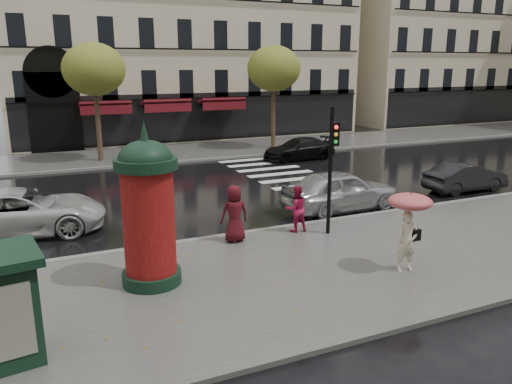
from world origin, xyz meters
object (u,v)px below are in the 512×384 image
car_silver (341,190)px  car_white (20,212)px  woman_umbrella (409,219)px  woman_red (296,209)px  man_burgundy (234,214)px  car_darkgrey (466,177)px  car_black (299,149)px  traffic_light (332,159)px  morris_column (148,208)px

car_silver → car_white: 11.35m
woman_umbrella → woman_red: 4.25m
woman_red → man_burgundy: bearing=5.2°
car_white → car_darkgrey: bearing=-89.3°
car_darkgrey → car_black: size_ratio=0.88×
traffic_light → car_silver: 3.70m
woman_red → car_darkgrey: 9.87m
woman_umbrella → man_burgundy: woman_umbrella is taller
car_silver → car_darkgrey: size_ratio=1.21×
car_darkgrey → man_burgundy: bearing=100.6°
woman_red → traffic_light: (0.85, -0.68, 1.71)m
car_silver → car_darkgrey: (6.72, 0.25, -0.16)m
woman_umbrella → car_silver: bearing=72.8°
man_burgundy → car_darkgrey: 12.04m
man_burgundy → morris_column: size_ratio=0.43×
man_burgundy → car_darkgrey: size_ratio=0.46×
man_burgundy → car_white: man_burgundy is taller
man_burgundy → car_darkgrey: man_burgundy is taller
traffic_light → car_white: bearing=153.8°
woman_umbrella → car_white: bearing=140.0°
traffic_light → car_darkgrey: size_ratio=1.06×
woman_umbrella → man_burgundy: (-3.31, 3.99, -0.55)m
woman_red → traffic_light: size_ratio=0.38×
woman_red → car_silver: 3.44m
traffic_light → car_black: traffic_light is taller
morris_column → car_black: bearing=49.2°
traffic_light → car_black: (5.76, 12.39, -1.97)m
morris_column → car_silver: 9.10m
man_burgundy → traffic_light: size_ratio=0.43×
car_silver → car_black: car_silver is taller
woman_umbrella → man_burgundy: 5.21m
traffic_light → car_white: traffic_light is taller
car_black → car_silver: bearing=-21.1°
morris_column → car_silver: bearing=25.1°
woman_umbrella → morris_column: morris_column is taller
car_silver → car_black: size_ratio=1.07×
morris_column → man_burgundy: bearing=33.0°
man_burgundy → car_white: (-6.05, 3.86, -0.26)m
woman_umbrella → car_white: 12.25m
man_burgundy → car_white: 7.18m
morris_column → woman_umbrella: bearing=-17.6°
morris_column → car_black: size_ratio=0.94×
man_burgundy → car_silver: bearing=-157.2°
woman_umbrella → man_burgundy: bearing=129.7°
car_white → car_silver: bearing=-93.8°
woman_red → car_white: (-8.25, 3.81, -0.14)m
morris_column → traffic_light: bearing=12.5°
car_darkgrey → car_silver: bearing=92.6°
morris_column → car_white: morris_column is taller
car_silver → man_burgundy: bearing=107.8°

